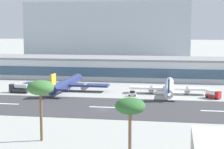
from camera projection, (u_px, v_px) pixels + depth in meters
ground_plane at (104, 110)px, 131.90m from camera, size 1400.00×1400.00×0.00m
runway_strip at (106, 107)px, 135.77m from camera, size 800.00×34.68×0.08m
runway_centreline_dash_3 at (3, 104)px, 141.98m from camera, size 12.00×1.20×0.01m
runway_centreline_dash_4 at (106, 107)px, 135.74m from camera, size 12.00×1.20×0.01m
runway_centreline_dash_5 at (219, 111)px, 129.49m from camera, size 12.00×1.20×0.01m
terminal_building at (129, 68)px, 210.82m from camera, size 204.52×27.99×11.42m
distant_hotel_block at (107, 32)px, 315.74m from camera, size 133.27×26.08×47.66m
airliner_gold_tail_gate_0 at (65, 84)px, 169.75m from camera, size 38.17×45.70×9.54m
airliner_navy_tail_gate_1 at (169, 88)px, 161.86m from camera, size 33.00×40.98×8.55m
service_box_truck_0 at (213, 94)px, 152.18m from camera, size 6.13×5.71×3.25m
service_baggage_tug_1 at (132, 94)px, 157.62m from camera, size 3.22×1.92×2.20m
service_fuel_truck_2 at (19, 88)px, 165.31m from camera, size 8.74×3.63×3.95m
palm_tree_1 at (130, 108)px, 74.51m from camera, size 5.87×5.87×14.67m
palm_tree_3 at (40, 89)px, 94.90m from camera, size 6.68×6.68×15.20m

